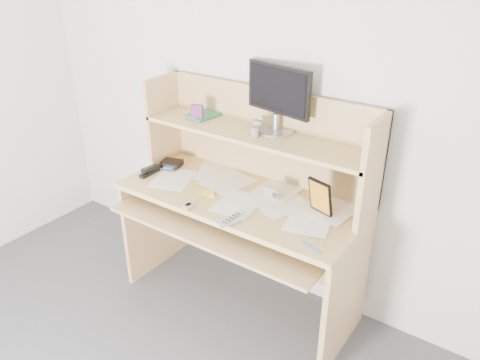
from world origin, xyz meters
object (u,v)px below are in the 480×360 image
Objects in this scene: desk at (247,199)px; keyboard at (228,211)px; monitor at (278,97)px; tv_remote at (232,220)px; game_case at (320,197)px.

keyboard is (-0.04, -0.14, -0.03)m from desk.
desk reaches higher than keyboard.
keyboard is at bearing -100.44° from monitor.
tv_remote is (0.17, -0.20, 0.10)m from keyboard.
game_case reaches higher than tv_remote.
keyboard is 0.54m from game_case.
desk is 2.63× the size of keyboard.
game_case is (0.49, 0.13, 0.19)m from keyboard.
keyboard is 0.28m from tv_remote.
tv_remote is (0.13, -0.34, 0.07)m from desk.
desk is 0.37m from tv_remote.
monitor is (-0.37, 0.18, 0.42)m from game_case.
desk is 0.61m from monitor.
game_case is 0.46× the size of monitor.
desk is at bearing 130.06° from tv_remote.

